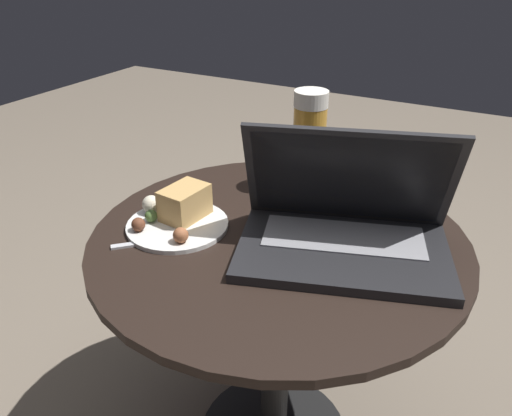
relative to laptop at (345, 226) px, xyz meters
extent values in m
cylinder|color=black|center=(-0.12, -0.01, -0.34)|extent=(0.06, 0.06, 0.54)
cylinder|color=black|center=(-0.12, -0.01, -0.06)|extent=(0.72, 0.72, 0.02)
cube|color=#232326|center=(0.01, -0.02, -0.04)|extent=(0.42, 0.34, 0.02)
cube|color=gray|center=(0.00, 0.01, -0.03)|extent=(0.31, 0.20, 0.00)
cube|color=#232326|center=(-0.01, 0.04, 0.08)|extent=(0.38, 0.21, 0.21)
cube|color=#19234C|center=(-0.01, 0.04, 0.07)|extent=(0.35, 0.19, 0.19)
cylinder|color=gold|center=(-0.16, 0.20, 0.05)|extent=(0.07, 0.07, 0.19)
cylinder|color=white|center=(-0.16, 0.20, 0.16)|extent=(0.07, 0.07, 0.03)
cylinder|color=silver|center=(-0.31, -0.08, -0.04)|extent=(0.20, 0.20, 0.01)
cube|color=tan|center=(-0.31, -0.05, -0.01)|extent=(0.07, 0.10, 0.06)
sphere|color=beige|center=(-0.38, -0.07, -0.02)|extent=(0.04, 0.04, 0.04)
sphere|color=#4C6B33|center=(-0.36, -0.10, -0.03)|extent=(0.02, 0.02, 0.02)
sphere|color=brown|center=(-0.36, -0.14, -0.03)|extent=(0.03, 0.03, 0.03)
sphere|color=#9E5B38|center=(-0.26, -0.13, -0.02)|extent=(0.03, 0.03, 0.03)
cube|color=silver|center=(-0.33, -0.16, -0.05)|extent=(0.09, 0.09, 0.00)
cube|color=silver|center=(-0.27, -0.10, -0.05)|extent=(0.05, 0.05, 0.00)
camera|label=1|loc=(0.23, -0.75, 0.45)|focal=35.00mm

